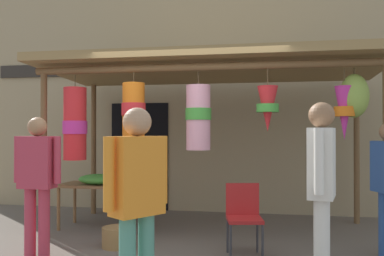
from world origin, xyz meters
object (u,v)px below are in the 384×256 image
Objects in this scene: wicker_basket_by_table at (118,237)px; customer_foreground at (37,175)px; flower_heap_on_table at (99,179)px; folding_chair at (244,213)px; vendor_in_orange at (322,179)px; passerby_at_right at (137,194)px; display_table at (106,189)px.

wicker_basket_by_table is 0.24× the size of customer_foreground.
folding_chair reaches higher than flower_heap_on_table.
customer_foreground is at bearing 171.44° from vendor_in_orange.
customer_foreground reaches higher than flower_heap_on_table.
passerby_at_right is at bearing -61.77° from flower_heap_on_table.
passerby_at_right is (0.87, -1.91, 0.85)m from wicker_basket_by_table.
folding_chair is 0.51× the size of passerby_at_right.
customer_foreground reaches higher than display_table.
passerby_at_right is (-0.72, -1.85, 0.48)m from folding_chair.
vendor_in_orange reaches higher than folding_chair.
customer_foreground is (-0.15, -1.45, 0.21)m from flower_heap_on_table.
passerby_at_right reaches higher than display_table.
folding_chair is at bearing -2.31° from wicker_basket_by_table.
customer_foreground is 0.99× the size of passerby_at_right.
vendor_in_orange is at bearing -34.59° from display_table.
wicker_basket_by_table is 0.24× the size of passerby_at_right.
display_table is 3.22m from passerby_at_right.
vendor_in_orange is 1.06× the size of customer_foreground.
flower_heap_on_table is 0.36× the size of passerby_at_right.
folding_chair is 1.64m from wicker_basket_by_table.
display_table is at bearing 47.08° from flower_heap_on_table.
vendor_in_orange reaches higher than flower_heap_on_table.
vendor_in_orange reaches higher than wicker_basket_by_table.
vendor_in_orange is (2.99, -1.92, 0.28)m from flower_heap_on_table.
customer_foreground is at bearing 140.94° from passerby_at_right.
display_table is at bearing 154.63° from folding_chair.
display_table is 0.83× the size of passerby_at_right.
display_table is 0.84× the size of customer_foreground.
passerby_at_right is (1.64, -1.33, 0.01)m from customer_foreground.
customer_foreground is (-0.77, -0.58, 0.84)m from wicker_basket_by_table.
flower_heap_on_table is at bearing 147.23° from vendor_in_orange.
customer_foreground reaches higher than folding_chair.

